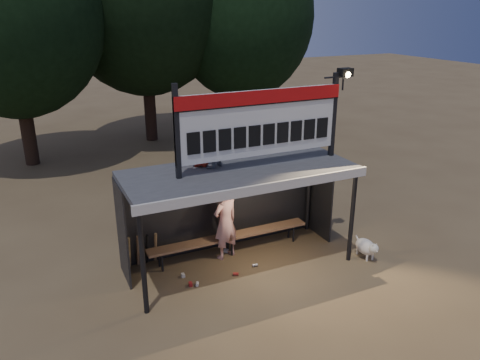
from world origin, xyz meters
The scene contains 12 objects.
ground centered at (0.00, 0.00, 0.00)m, with size 80.00×80.00×0.00m, color brown.
player centered at (-0.15, 0.44, 0.91)m, with size 0.66×0.44×1.82m, color white.
child_a centered at (-0.50, 0.35, 2.83)m, with size 0.50×0.39×1.02m, color slate.
child_b centered at (-0.68, 0.53, 2.80)m, with size 0.47×0.30×0.96m, color #A22618.
dugout_shelter centered at (0.00, 0.24, 1.85)m, with size 5.10×2.08×2.32m.
scoreboard_assembly centered at (0.56, -0.01, 3.32)m, with size 4.10×0.27×1.99m.
bench centered at (0.00, 0.55, 0.43)m, with size 4.00×0.35×0.48m.
tree_left centered at (-4.00, 10.00, 5.51)m, with size 6.46×6.46×9.27m.
tree_right centered at (5.00, 10.50, 5.19)m, with size 6.08×6.08×8.72m.
dog centered at (2.83, -1.00, 0.28)m, with size 0.36×0.81×0.49m.
bats centered at (-2.03, 0.82, 0.43)m, with size 0.68×0.35×0.84m.
litter centered at (-0.67, -0.13, 0.04)m, with size 1.73×1.19×0.08m.
Camera 1 is at (-3.97, -8.58, 5.56)m, focal length 35.00 mm.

